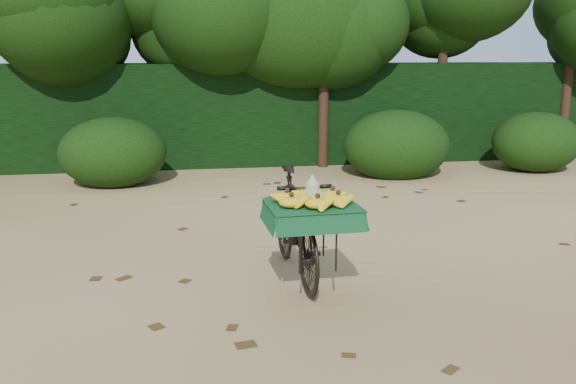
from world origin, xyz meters
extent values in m
plane|color=tan|center=(0.00, 0.00, 0.00)|extent=(80.00, 80.00, 0.00)
imported|color=black|center=(-0.97, -0.05, 0.48)|extent=(0.52, 1.63, 0.97)
cube|color=black|center=(-0.94, -0.65, 0.79)|extent=(0.37, 0.44, 0.02)
cube|color=#144D25|center=(-0.94, -0.65, 0.81)|extent=(0.72, 0.61, 0.01)
ellipsoid|color=#9D9A26|center=(-0.88, -0.65, 0.86)|extent=(0.09, 0.07, 0.10)
ellipsoid|color=#9D9A26|center=(-0.95, -0.59, 0.86)|extent=(0.09, 0.07, 0.10)
ellipsoid|color=#9D9A26|center=(-1.01, -0.65, 0.86)|extent=(0.09, 0.07, 0.10)
ellipsoid|color=#9D9A26|center=(-0.94, -0.71, 0.86)|extent=(0.09, 0.07, 0.10)
cylinder|color=#EAE5C6|center=(-0.94, -0.64, 0.91)|extent=(0.11, 0.11, 0.15)
cube|color=black|center=(0.00, 6.30, 0.90)|extent=(26.00, 1.80, 1.80)
camera|label=1|loc=(-1.90, -5.16, 1.95)|focal=38.00mm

